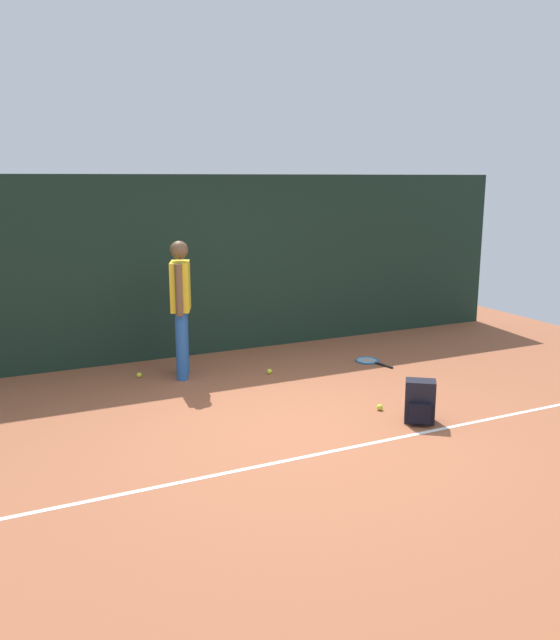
# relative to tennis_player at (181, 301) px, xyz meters

# --- Properties ---
(ground_plane) EXTENTS (12.00, 12.00, 0.00)m
(ground_plane) POSITION_rel_tennis_player_xyz_m (0.57, -2.04, -0.97)
(ground_plane) COLOR #9E5638
(back_fence) EXTENTS (10.00, 0.10, 2.48)m
(back_fence) POSITION_rel_tennis_player_xyz_m (0.57, 0.96, 0.27)
(back_fence) COLOR #192D23
(back_fence) RESTS_ON ground
(court_line) EXTENTS (9.00, 0.05, 0.00)m
(court_line) POSITION_rel_tennis_player_xyz_m (0.57, -2.77, -0.96)
(court_line) COLOR white
(court_line) RESTS_ON ground
(tennis_player) EXTENTS (0.35, 0.50, 1.70)m
(tennis_player) POSITION_rel_tennis_player_xyz_m (0.00, 0.00, 0.00)
(tennis_player) COLOR #2659A5
(tennis_player) RESTS_ON ground
(tennis_racket) EXTENTS (0.39, 0.64, 0.03)m
(tennis_racket) POSITION_rel_tennis_player_xyz_m (2.47, -0.44, -0.95)
(tennis_racket) COLOR black
(tennis_racket) RESTS_ON ground
(backpack) EXTENTS (0.38, 0.38, 0.44)m
(backpack) POSITION_rel_tennis_player_xyz_m (1.72, -2.52, -0.76)
(backpack) COLOR black
(backpack) RESTS_ON ground
(tennis_ball_near_player) EXTENTS (0.07, 0.07, 0.07)m
(tennis_ball_near_player) POSITION_rel_tennis_player_xyz_m (1.55, -2.06, -0.93)
(tennis_ball_near_player) COLOR #CCE033
(tennis_ball_near_player) RESTS_ON ground
(tennis_ball_by_fence) EXTENTS (0.07, 0.07, 0.07)m
(tennis_ball_by_fence) POSITION_rel_tennis_player_xyz_m (1.02, -0.36, -0.93)
(tennis_ball_by_fence) COLOR #CCE033
(tennis_ball_by_fence) RESTS_ON ground
(tennis_ball_mid_court) EXTENTS (0.07, 0.07, 0.07)m
(tennis_ball_mid_court) POSITION_rel_tennis_player_xyz_m (-0.51, 0.20, -0.93)
(tennis_ball_mid_court) COLOR #CCE033
(tennis_ball_mid_court) RESTS_ON ground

